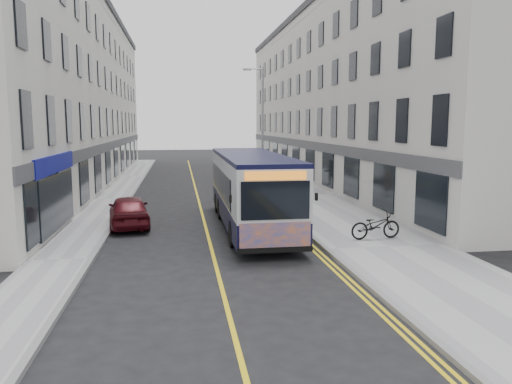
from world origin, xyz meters
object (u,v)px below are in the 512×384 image
object	(u,v)px
pedestrian_far	(298,173)
car_white	(229,174)
bicycle	(376,225)
city_bus	(251,188)
streetlamp	(261,125)
pedestrian_near	(296,182)
car_maroon	(129,211)

from	to	relation	value
pedestrian_far	car_white	size ratio (longest dim) A/B	0.43
bicycle	car_white	world-z (taller)	car_white
bicycle	car_white	size ratio (longest dim) A/B	0.48
city_bus	pedestrian_far	bearing A→B (deg)	68.35
city_bus	car_white	size ratio (longest dim) A/B	2.65
pedestrian_far	city_bus	bearing A→B (deg)	-145.64
city_bus	pedestrian_far	size ratio (longest dim) A/B	6.10
streetlamp	pedestrian_near	world-z (taller)	streetlamp
pedestrian_near	pedestrian_far	size ratio (longest dim) A/B	1.08
city_bus	car_white	distance (m)	16.84
pedestrian_near	car_white	size ratio (longest dim) A/B	0.47
bicycle	city_bus	bearing A→B (deg)	47.16
bicycle	car_maroon	bearing A→B (deg)	59.94
bicycle	car_maroon	size ratio (longest dim) A/B	0.48
pedestrian_far	car_maroon	bearing A→B (deg)	-164.60
pedestrian_near	car_white	world-z (taller)	pedestrian_near
car_white	pedestrian_far	bearing A→B (deg)	-38.13
streetlamp	pedestrian_far	size ratio (longest dim) A/B	4.44
streetlamp	bicycle	world-z (taller)	streetlamp
city_bus	car_white	xyz separation A→B (m)	(0.73, 16.79, -1.06)
bicycle	pedestrian_far	distance (m)	16.68
car_maroon	pedestrian_near	bearing A→B (deg)	-152.99
bicycle	car_maroon	xyz separation A→B (m)	(-9.55, 4.35, 0.06)
pedestrian_near	pedestrian_far	bearing A→B (deg)	95.76
pedestrian_far	streetlamp	bearing A→B (deg)	-173.56
car_maroon	streetlamp	bearing A→B (deg)	-135.26
streetlamp	car_white	size ratio (longest dim) A/B	1.93
pedestrian_far	car_white	bearing A→B (deg)	109.20
pedestrian_near	car_white	bearing A→B (deg)	127.70
car_white	car_maroon	distance (m)	16.82
pedestrian_near	car_maroon	bearing A→B (deg)	-124.74
car_maroon	bicycle	bearing A→B (deg)	147.92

